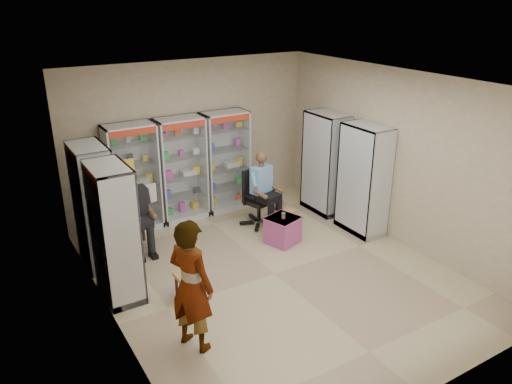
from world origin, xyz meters
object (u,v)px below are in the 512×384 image
wooden_chair (135,222)px  seated_shopkeeper (260,192)px  cabinet_right_far (325,163)px  office_chair (259,198)px  cabinet_left_far (95,206)px  standing_man (191,286)px  pink_trunk (283,230)px  cabinet_right_near (363,180)px  cabinet_back_left (133,178)px  cabinet_back_right (225,161)px  cabinet_left_near (115,233)px  cabinet_back_mid (181,169)px  woven_stool_b (190,286)px  woven_stool_a (282,220)px

wooden_chair → seated_shopkeeper: 2.34m
cabinet_right_far → office_chair: (-1.48, 0.09, -0.46)m
cabinet_left_far → standing_man: cabinet_left_far is taller
seated_shopkeeper → pink_trunk: bearing=-107.3°
office_chair → cabinet_right_near: bearing=-53.4°
cabinet_back_left → cabinet_right_far: bearing=-17.8°
cabinet_back_right → cabinet_left_near: 3.48m
cabinet_back_mid → cabinet_left_far: (-1.88, -0.93, 0.00)m
seated_shopkeeper → woven_stool_b: size_ratio=3.61×
cabinet_back_right → cabinet_right_near: 2.76m
wooden_chair → cabinet_left_far: bearing=-163.6°
cabinet_right_near → wooden_chair: cabinet_right_near is taller
wooden_chair → standing_man: bearing=-94.8°
cabinet_right_near → woven_stool_a: 1.66m
cabinet_right_far → seated_shopkeeper: size_ratio=1.46×
cabinet_back_left → cabinet_right_near: bearing=-32.3°
cabinet_back_left → cabinet_right_far: (3.53, -1.13, 0.00)m
cabinet_back_left → office_chair: (2.05, -1.04, -0.46)m
cabinet_back_mid → standing_man: (-1.44, -3.63, -0.13)m
cabinet_back_left → woven_stool_a: bearing=-33.2°
standing_man → cabinet_right_far: bearing=-83.1°
cabinet_right_far → pink_trunk: bearing=117.0°
woven_stool_b → cabinet_left_near: bearing=143.9°
pink_trunk → woven_stool_b: (-2.10, -0.73, -0.05)m
cabinet_back_mid → standing_man: size_ratio=1.16×
office_chair → pink_trunk: bearing=-107.2°
cabinet_back_right → seated_shopkeeper: size_ratio=1.46×
woven_stool_b → seated_shopkeeper: bearing=35.8°
cabinet_back_left → woven_stool_b: 2.76m
cabinet_right_near → standing_man: 4.26m
cabinet_back_mid → cabinet_right_far: 2.82m
cabinet_right_far → cabinet_right_near: bearing=-180.0°
cabinet_left_near → seated_shopkeeper: 3.14m
cabinet_right_near → office_chair: 1.95m
cabinet_back_left → seated_shopkeeper: size_ratio=1.46×
office_chair → standing_man: standing_man is taller
cabinet_back_right → seated_shopkeeper: 1.14m
cabinet_back_left → wooden_chair: size_ratio=2.13×
woven_stool_a → standing_man: (-2.77, -2.14, 0.67)m
cabinet_back_left → cabinet_left_far: 1.32m
cabinet_back_right → woven_stool_a: cabinet_back_right is taller
cabinet_back_mid → office_chair: bearing=-43.4°
standing_man → woven_stool_a: bearing=-77.3°
cabinet_right_near → cabinet_right_far: bearing=0.0°
cabinet_back_right → standing_man: cabinet_back_right is taller
woven_stool_a → cabinet_back_left: bearing=146.8°
wooden_chair → seated_shopkeeper: bearing=-8.9°
cabinet_back_right → office_chair: size_ratio=1.85×
cabinet_right_near → standing_man: (-4.02, -1.40, -0.13)m
pink_trunk → cabinet_back_mid: bearing=119.1°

